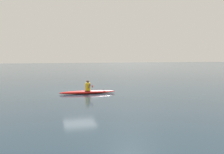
{
  "coord_description": "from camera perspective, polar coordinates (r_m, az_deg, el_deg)",
  "views": [
    {
      "loc": [
        2.65,
        18.7,
        2.88
      ],
      "look_at": [
        -1.36,
        4.56,
        1.59
      ],
      "focal_mm": 38.62,
      "sensor_mm": 36.0,
      "label": 1
    }
  ],
  "objects": [
    {
      "name": "kayak",
      "position": [
        18.44,
        -5.78,
        -3.58
      ],
      "size": [
        4.3,
        0.74,
        0.25
      ],
      "color": "red",
      "rests_on": "ground"
    },
    {
      "name": "ground_plane",
      "position": [
        19.1,
        -7.69,
        -3.69
      ],
      "size": [
        160.0,
        160.0,
        0.0
      ],
      "primitive_type": "plane",
      "color": "#233847"
    },
    {
      "name": "kayaker",
      "position": [
        18.38,
        -5.71,
        -2.15
      ],
      "size": [
        0.45,
        2.43,
        0.79
      ],
      "color": "yellow",
      "rests_on": "kayak"
    }
  ]
}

